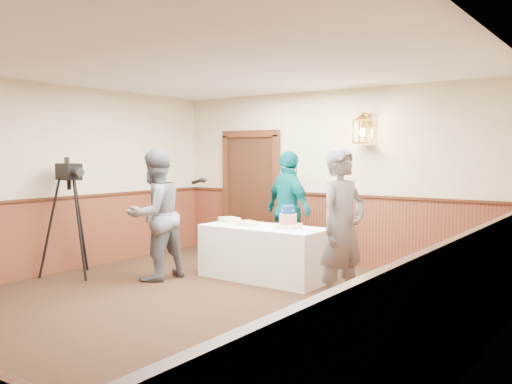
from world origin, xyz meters
TOP-DOWN VIEW (x-y plane):
  - ground at (0.00, 0.00)m, footprint 7.00×7.00m
  - room_shell at (-0.05, 0.45)m, footprint 6.02×7.02m
  - display_table at (-0.23, 1.90)m, footprint 1.80×0.80m
  - tiered_cake at (0.13, 1.95)m, footprint 0.33×0.33m
  - sheet_cake_yellow at (-0.49, 1.84)m, footprint 0.36×0.32m
  - sheet_cake_green at (-0.95, 2.01)m, footprint 0.37×0.33m
  - interviewer at (-1.46, 0.98)m, footprint 1.53×0.94m
  - baker at (1.34, 1.19)m, footprint 0.60×0.76m
  - assistant_p at (-0.33, 2.70)m, footprint 1.16×0.85m
  - tv_camera_rig at (-2.60, 0.39)m, footprint 0.64×0.60m

SIDE VIEW (x-z plane):
  - ground at x=0.00m, z-range 0.00..0.00m
  - display_table at x=-0.23m, z-range 0.00..0.75m
  - tv_camera_rig at x=-2.60m, z-range -0.08..1.56m
  - sheet_cake_yellow at x=-0.49m, z-range 0.75..0.81m
  - sheet_cake_green at x=-0.95m, z-range 0.75..0.82m
  - tiered_cake at x=0.13m, z-range 0.72..1.03m
  - assistant_p at x=-0.33m, z-range 0.00..1.82m
  - interviewer at x=-1.46m, z-range 0.00..1.84m
  - baker at x=1.34m, z-range 0.00..1.84m
  - room_shell at x=-0.05m, z-range 0.12..2.93m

